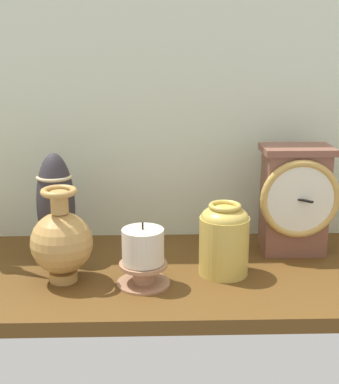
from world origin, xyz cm
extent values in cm
cube|color=#593916|center=(0.00, 0.00, -1.20)|extent=(100.00, 36.00, 2.40)
cube|color=silver|center=(0.00, 18.50, 32.50)|extent=(120.00, 2.00, 65.00)
cube|color=brown|center=(23.52, 8.15, 9.43)|extent=(11.29, 7.50, 18.86)
cube|color=brown|center=(23.52, 8.15, 19.46)|extent=(12.65, 8.40, 1.20)
torus|color=tan|center=(23.52, 4.00, 11.36)|extent=(14.31, 1.30, 14.31)
cylinder|color=white|center=(23.52, 3.90, 11.36)|extent=(11.97, 0.40, 11.97)
cube|color=black|center=(23.52, 3.60, 11.36)|extent=(3.81, 3.46, 0.30)
cylinder|color=tan|center=(-17.39, -3.96, 0.80)|extent=(4.57, 4.57, 1.60)
sphere|color=tan|center=(-17.39, -3.96, 6.68)|extent=(10.16, 10.16, 10.16)
cylinder|color=tan|center=(-17.39, -3.96, 13.55)|extent=(2.84, 2.84, 3.58)
torus|color=tan|center=(-17.39, -3.96, 15.34)|extent=(5.82, 5.82, 1.05)
cylinder|color=gold|center=(9.42, -1.74, 5.00)|extent=(8.41, 8.41, 10.00)
ellipsoid|color=gold|center=(9.42, -1.74, 10.00)|extent=(7.99, 7.99, 4.00)
torus|color=gold|center=(9.42, -1.74, 12.00)|extent=(5.46, 5.46, 0.83)
cylinder|color=#AD7A59|center=(-4.14, -5.75, 1.72)|extent=(3.48, 3.48, 3.44)
cylinder|color=#AD7A59|center=(-4.14, -5.75, 0.40)|extent=(8.71, 8.71, 0.80)
cylinder|color=#AD7A59|center=(-4.14, -5.75, 3.44)|extent=(7.84, 7.84, 0.60)
cylinder|color=beige|center=(-4.14, -5.75, 6.66)|extent=(6.79, 6.79, 5.64)
cylinder|color=black|center=(-4.14, -5.75, 10.08)|extent=(0.30, 0.30, 1.20)
ellipsoid|color=#312C32|center=(-19.92, 6.54, 9.70)|extent=(6.82, 6.82, 19.41)
torus|color=#CCB78C|center=(-19.92, 6.54, 15.14)|extent=(6.40, 6.40, 0.60)
camera|label=1|loc=(-2.32, -87.83, 38.70)|focal=51.21mm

